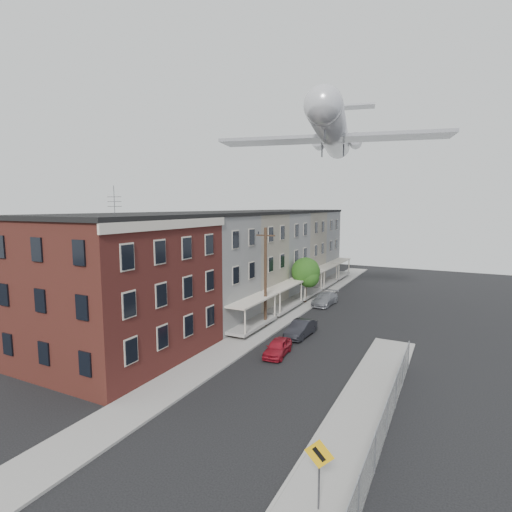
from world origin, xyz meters
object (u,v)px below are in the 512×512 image
(car_mid, at_px, (301,329))
(airplane, at_px, (333,132))
(car_far, at_px, (325,299))
(utility_pole, at_px, (265,276))
(street_tree, at_px, (307,273))
(car_near, at_px, (278,347))
(warning_sign, at_px, (319,464))

(car_mid, bearing_deg, airplane, 97.24)
(car_far, relative_size, airplane, 0.18)
(utility_pole, distance_m, street_tree, 10.00)
(car_near, distance_m, airplane, 23.98)
(warning_sign, relative_size, car_near, 0.80)
(car_near, distance_m, car_mid, 4.77)
(airplane, bearing_deg, car_far, 154.92)
(car_far, bearing_deg, warning_sign, -69.69)
(utility_pole, distance_m, car_far, 11.32)
(car_near, bearing_deg, car_far, 89.39)
(utility_pole, relative_size, airplane, 0.35)
(car_near, bearing_deg, utility_pole, 117.36)
(airplane, bearing_deg, street_tree, -176.66)
(utility_pole, xyz_separation_m, car_mid, (3.80, -1.09, -4.00))
(warning_sign, distance_m, utility_pole, 22.25)
(street_tree, bearing_deg, car_mid, -72.50)
(airplane, bearing_deg, utility_pole, -106.13)
(car_near, height_order, car_mid, car_mid)
(utility_pole, bearing_deg, airplane, 73.87)
(street_tree, height_order, airplane, airplane)
(warning_sign, distance_m, car_near, 15.16)
(car_mid, bearing_deg, street_tree, 110.21)
(car_near, relative_size, car_far, 0.76)
(car_near, bearing_deg, warning_sign, -66.25)
(street_tree, height_order, car_near, street_tree)
(warning_sign, xyz_separation_m, car_mid, (-7.40, 17.94, -1.21))
(warning_sign, relative_size, car_mid, 0.68)
(street_tree, relative_size, airplane, 0.20)
(car_mid, relative_size, car_far, 0.89)
(car_far, xyz_separation_m, airplane, (0.52, -0.25, 17.82))
(street_tree, bearing_deg, airplane, 3.34)
(utility_pole, bearing_deg, warning_sign, -59.52)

